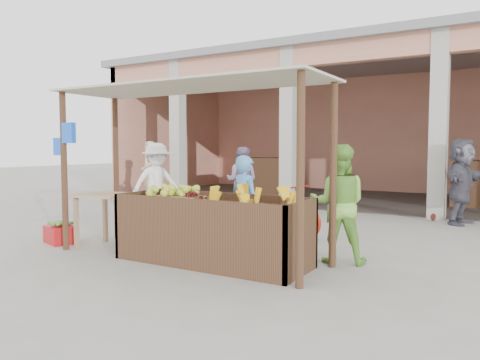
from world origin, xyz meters
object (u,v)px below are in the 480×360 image
Objects in this scene: vendor_blue at (245,201)px; fruit_stall at (212,233)px; vendor_green at (338,201)px; red_crate at (61,234)px; motorcycle at (277,209)px; side_table at (112,203)px.

fruit_stall is at bearing 105.51° from vendor_blue.
vendor_blue is at bearing -14.04° from vendor_green.
vendor_blue is at bearing 84.90° from fruit_stall.
vendor_blue is 1.37m from vendor_green.
red_crate is 3.11m from vendor_blue.
motorcycle is at bearing 59.30° from red_crate.
fruit_stall is 1.73m from vendor_green.
vendor_green reaches higher than vendor_blue.
vendor_blue is (1.92, 0.75, 0.07)m from side_table.
motorcycle is at bearing -58.84° from vendor_green.
vendor_blue is 0.84× the size of motorcycle.
red_crate is (-0.99, -0.17, -0.55)m from side_table.
vendor_blue is 1.45m from motorcycle.
vendor_green reaches higher than fruit_stall.
red_crate is 0.30× the size of motorcycle.
vendor_blue reaches higher than motorcycle.
vendor_blue reaches higher than side_table.
fruit_stall is at bearing 12.65° from vendor_green.
side_table is (-1.85, 0.01, 0.29)m from fruit_stall.
vendor_green is at bearing -124.12° from motorcycle.
motorcycle is at bearing 40.29° from side_table.
red_crate is at bearing 136.54° from motorcycle.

